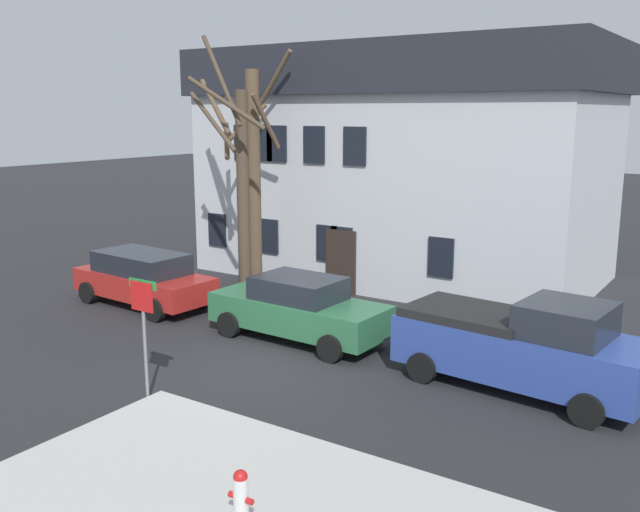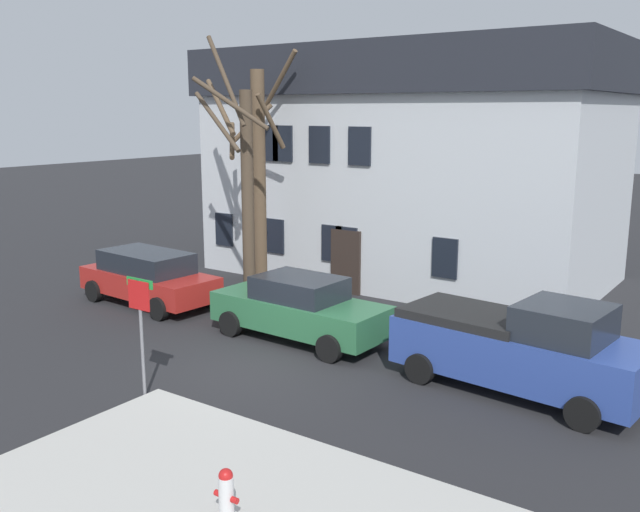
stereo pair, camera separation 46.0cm
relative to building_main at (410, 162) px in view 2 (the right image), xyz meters
name	(u,v)px [view 2 (the right image)]	position (x,y,z in m)	size (l,w,h in m)	color
ground_plane	(256,367)	(1.65, -10.55, -4.07)	(120.00, 120.00, 0.00)	#262628
building_main	(410,162)	(0.00, 0.00, 0.00)	(14.04, 7.78, 8.01)	silver
tree_bare_near	(258,172)	(-2.78, -5.13, -0.13)	(2.85, 2.88, 7.76)	brown
tree_bare_mid	(245,185)	(-2.35, -6.25, -0.43)	(2.80, 1.70, 8.05)	#4C3D2D
car_red_wagon	(148,277)	(-4.58, -8.29, -3.20)	(4.82, 2.31, 1.65)	#AD231E
car_green_sedan	(300,308)	(1.30, -8.35, -3.22)	(4.86, 2.15, 1.68)	#2D6B42
pickup_truck_blue	(520,347)	(7.19, -8.47, -3.07)	(5.43, 2.55, 2.07)	#2D4799
fire_hydrant	(226,494)	(5.52, -15.74, -3.53)	(0.42, 0.22, 0.81)	silver
street_sign_pole	(140,315)	(0.97, -13.31, -2.26)	(0.76, 0.07, 2.57)	slate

